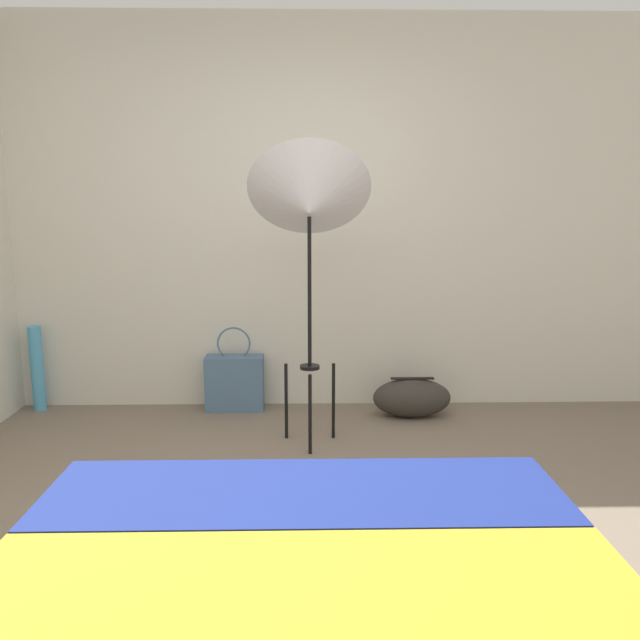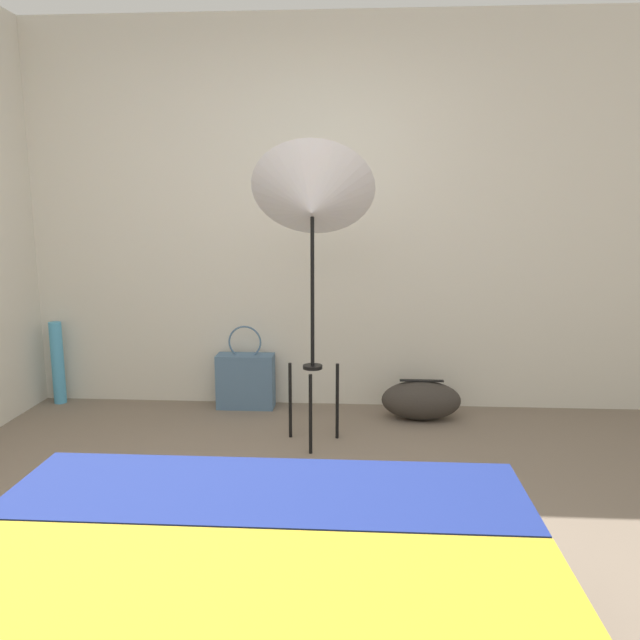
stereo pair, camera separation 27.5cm
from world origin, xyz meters
TOP-DOWN VIEW (x-y plane):
  - ground_plane at (0.00, 0.00)m, footprint 14.00×14.00m
  - wall_back at (0.00, 2.34)m, footprint 8.00×0.05m
  - photo_umbrella at (0.28, 1.57)m, footprint 0.70×0.61m
  - tote_bag at (-0.23, 2.19)m, footprint 0.39×0.16m
  - duffel_bag at (0.95, 2.02)m, footprint 0.51×0.26m
  - paper_roll at (-1.57, 2.21)m, footprint 0.09×0.09m

SIDE VIEW (x-z plane):
  - ground_plane at x=0.00m, z-range 0.00..0.00m
  - duffel_bag at x=0.95m, z-range 0.00..0.26m
  - tote_bag at x=-0.23m, z-range -0.09..0.48m
  - paper_roll at x=-1.57m, z-range 0.00..0.58m
  - wall_back at x=0.00m, z-range 0.00..2.60m
  - photo_umbrella at x=0.28m, z-range 0.53..2.25m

